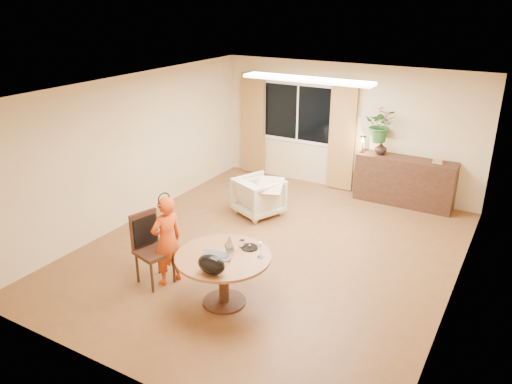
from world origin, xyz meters
TOP-DOWN VIEW (x-y plane):
  - floor at (0.00, 0.00)m, footprint 6.50×6.50m
  - ceiling at (0.00, 0.00)m, footprint 6.50×6.50m
  - wall_back at (0.00, 3.25)m, footprint 5.50×0.00m
  - wall_left at (-2.75, 0.00)m, footprint 0.00×6.50m
  - wall_right at (2.75, 0.00)m, footprint 0.00×6.50m
  - window at (-1.10, 3.23)m, footprint 1.70×0.03m
  - curtain_left at (-2.15, 3.15)m, footprint 0.55×0.08m
  - curtain_right at (-0.05, 3.15)m, footprint 0.55×0.08m
  - ceiling_panel at (0.00, 1.20)m, footprint 2.20×0.35m
  - dining_table at (0.15, -1.56)m, footprint 1.25×1.25m
  - dining_chair at (-0.97, -1.62)m, footprint 0.60×0.57m
  - child at (-0.82, -1.52)m, footprint 0.55×0.45m
  - laptop at (0.08, -1.61)m, footprint 0.46×0.38m
  - tumbler at (0.24, -1.25)m, footprint 0.09×0.09m
  - wine_glass at (0.58, -1.36)m, footprint 0.09×0.09m
  - pot_lid at (0.34, -1.22)m, footprint 0.29×0.29m
  - handbag at (0.27, -2.00)m, footprint 0.42×0.33m
  - armchair at (-0.88, 1.19)m, footprint 1.01×1.02m
  - throw at (-0.60, 1.10)m, footprint 0.59×0.66m
  - sideboard at (1.32, 3.01)m, footprint 1.87×0.46m
  - vase at (0.80, 3.01)m, footprint 0.30×0.30m
  - bouquet at (0.76, 3.01)m, footprint 0.71×0.65m
  - book_stack at (1.89, 3.01)m, footprint 0.19×0.15m
  - desk_lamp at (0.45, 2.96)m, footprint 0.17×0.17m

SIDE VIEW (x-z plane):
  - floor at x=0.00m, z-range 0.00..0.00m
  - armchair at x=-0.88m, z-range 0.00..0.71m
  - sideboard at x=1.32m, z-range 0.00..0.94m
  - dining_chair at x=-0.97m, z-range 0.00..1.03m
  - dining_table at x=0.15m, z-range 0.20..0.92m
  - child at x=-0.82m, z-range 0.00..1.32m
  - throw at x=-0.60m, z-range 0.71..0.74m
  - pot_lid at x=0.34m, z-range 0.71..0.75m
  - tumbler at x=0.24m, z-range 0.71..0.82m
  - wine_glass at x=0.58m, z-range 0.71..0.93m
  - handbag at x=0.27m, z-range 0.71..0.96m
  - laptop at x=0.08m, z-range 0.71..0.97m
  - book_stack at x=1.89m, z-range 0.94..1.01m
  - vase at x=0.80m, z-range 0.94..1.19m
  - desk_lamp at x=0.45m, z-range 0.94..1.28m
  - curtain_left at x=-2.15m, z-range 0.02..2.27m
  - curtain_right at x=-0.05m, z-range 0.02..2.27m
  - wall_back at x=0.00m, z-range -1.45..4.05m
  - wall_left at x=-2.75m, z-range -1.95..4.55m
  - wall_right at x=2.75m, z-range -1.95..4.55m
  - window at x=-1.10m, z-range 0.85..2.15m
  - bouquet at x=0.76m, z-range 1.19..1.85m
  - ceiling_panel at x=0.00m, z-range 2.54..2.59m
  - ceiling at x=0.00m, z-range 2.60..2.60m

